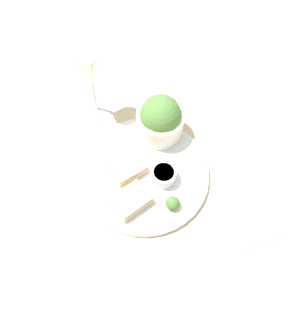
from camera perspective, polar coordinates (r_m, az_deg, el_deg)
ground_plane at (r=0.76m, az=-0.00°, el=-1.15°), size 4.00×4.00×0.00m
dinner_plate at (r=0.75m, az=-0.00°, el=-0.92°), size 0.30×0.30×0.01m
salad_bowl at (r=0.76m, az=2.82°, el=8.48°), size 0.11×0.11×0.11m
sauce_ramekin at (r=0.72m, az=3.42°, el=-1.18°), size 0.06×0.06×0.03m
cheese_toast_near at (r=0.71m, az=-2.30°, el=-5.63°), size 0.09×0.07×0.03m
cheese_toast_far at (r=0.74m, az=-2.76°, el=-0.07°), size 0.08×0.07×0.03m
wine_glass at (r=0.76m, az=-9.52°, el=16.17°), size 0.08×0.08×0.19m
garnish at (r=0.70m, az=5.00°, el=-6.12°), size 0.03×0.03×0.03m
napkin at (r=0.77m, az=18.83°, el=-6.35°), size 0.17×0.17×0.01m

